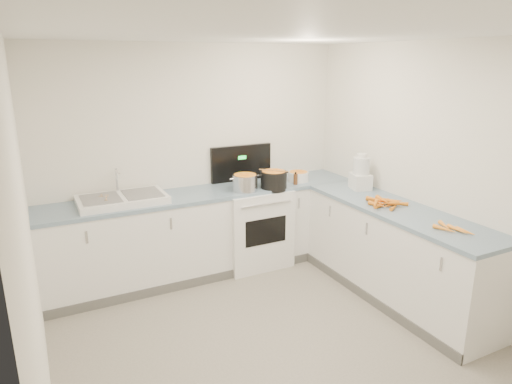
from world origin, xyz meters
name	(u,v)px	position (x,y,z in m)	size (l,w,h in m)	color
floor	(284,351)	(0.00, 0.00, 0.00)	(3.50, 4.00, 0.00)	gray
ceiling	(290,32)	(0.00, 0.00, 2.50)	(3.50, 4.00, 0.00)	white
wall_back	(196,159)	(0.00, 2.00, 1.25)	(3.50, 2.50, 0.00)	white
wall_left	(29,250)	(-1.75, 0.00, 1.25)	(4.00, 2.50, 0.00)	white
wall_right	(451,181)	(1.75, 0.00, 1.25)	(4.00, 2.50, 0.00)	white
counter_back	(208,232)	(0.00, 1.70, 0.47)	(3.50, 0.62, 0.94)	white
counter_right	(395,253)	(1.45, 0.30, 0.47)	(0.62, 2.20, 0.94)	white
stove	(252,224)	(0.55, 1.69, 0.47)	(0.76, 0.65, 1.36)	white
sink	(122,199)	(-0.90, 1.70, 0.98)	(0.86, 0.52, 0.31)	white
steel_pot	(245,184)	(0.39, 1.54, 1.02)	(0.27, 0.27, 0.20)	silver
black_pot	(274,180)	(0.73, 1.51, 1.02)	(0.29, 0.29, 0.21)	black
wooden_spoon	(274,170)	(0.73, 1.51, 1.14)	(0.01, 0.01, 0.34)	#AD7A47
mixing_bowl	(298,176)	(1.13, 1.63, 1.00)	(0.25, 0.25, 0.11)	white
extract_bottle	(296,179)	(1.02, 1.51, 1.00)	(0.05, 0.05, 0.12)	#593319
spice_jar	(305,179)	(1.17, 1.54, 0.99)	(0.05, 0.05, 0.09)	#E5B266
food_processor	(361,174)	(1.56, 1.03, 1.11)	(0.26, 0.28, 0.40)	white
carrot_pile	(383,202)	(1.37, 0.44, 0.97)	(0.46, 0.39, 0.08)	orange
peeled_carrots	(453,229)	(1.41, -0.36, 0.96)	(0.17, 0.35, 0.04)	orange
peelings	(103,197)	(-1.07, 1.73, 1.02)	(0.22, 0.25, 0.01)	tan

